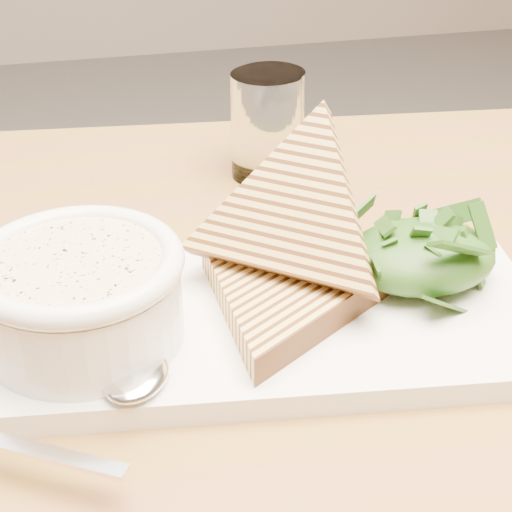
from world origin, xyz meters
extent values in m
cube|color=brown|center=(-0.12, -0.07, 0.73)|extent=(1.18, 0.86, 0.04)
cube|color=white|center=(-0.15, -0.09, 0.76)|extent=(0.40, 0.22, 0.02)
cylinder|color=white|center=(-0.27, -0.09, 0.79)|extent=(0.13, 0.13, 0.05)
cylinder|color=#DBC185|center=(-0.27, -0.09, 0.82)|extent=(0.11, 0.11, 0.01)
torus|color=white|center=(-0.27, -0.09, 0.82)|extent=(0.13, 0.13, 0.01)
ellipsoid|color=#1A4215|center=(-0.03, -0.08, 0.79)|extent=(0.11, 0.09, 0.04)
ellipsoid|color=silver|center=(-0.24, -0.15, 0.77)|extent=(0.06, 0.06, 0.01)
cube|color=silver|center=(-0.31, -0.19, 0.77)|extent=(0.11, 0.07, 0.00)
cylinder|color=white|center=(-0.09, 0.15, 0.80)|extent=(0.07, 0.07, 0.10)
cylinder|color=white|center=(-0.08, 0.16, 0.80)|extent=(0.06, 0.06, 0.10)
camera|label=1|loc=(-0.26, -0.51, 1.08)|focal=55.00mm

